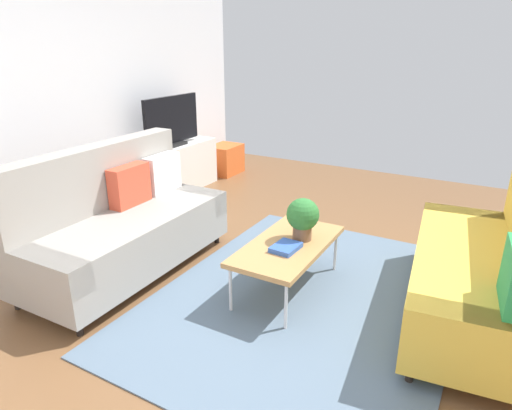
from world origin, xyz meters
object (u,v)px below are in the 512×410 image
(couch_green, at_px, (489,267))
(coffee_table, at_px, (288,246))
(couch_beige, at_px, (122,223))
(tv_console, at_px, (174,169))
(potted_plant, at_px, (303,217))
(storage_trunk, at_px, (225,159))
(bottle_0, at_px, (151,147))
(table_book_0, at_px, (286,247))
(tv, at_px, (172,122))
(vase_0, at_px, (138,146))

(couch_green, relative_size, coffee_table, 1.80)
(couch_beige, bearing_deg, tv_console, -153.06)
(couch_green, xyz_separation_m, potted_plant, (-0.17, 1.36, 0.18))
(potted_plant, bearing_deg, couch_beige, 108.96)
(couch_beige, relative_size, storage_trunk, 3.68)
(bottle_0, bearing_deg, storage_trunk, -2.24)
(tv_console, height_order, table_book_0, tv_console)
(coffee_table, xyz_separation_m, tv, (1.56, 2.43, 0.56))
(storage_trunk, bearing_deg, coffee_table, -138.54)
(coffee_table, relative_size, bottle_0, 7.81)
(table_book_0, distance_m, bottle_0, 2.75)
(couch_green, distance_m, table_book_0, 1.44)
(table_book_0, xyz_separation_m, bottle_0, (1.23, 2.44, 0.27))
(couch_green, xyz_separation_m, table_book_0, (-0.41, 1.39, -0.00))
(tv, bearing_deg, coffee_table, -122.68)
(couch_beige, height_order, tv_console, couch_beige)
(tv, relative_size, bottle_0, 7.10)
(couch_beige, relative_size, bottle_0, 13.59)
(table_book_0, bearing_deg, couch_green, -73.65)
(couch_green, relative_size, tv_console, 1.42)
(tv_console, distance_m, vase_0, 0.72)
(storage_trunk, xyz_separation_m, vase_0, (-1.68, 0.15, 0.52))
(potted_plant, bearing_deg, couch_green, -82.95)
(couch_beige, xyz_separation_m, potted_plant, (0.51, -1.49, 0.17))
(storage_trunk, xyz_separation_m, bottle_0, (-1.54, 0.06, 0.49))
(tv_console, bearing_deg, storage_trunk, -5.19)
(vase_0, xyz_separation_m, bottle_0, (0.14, -0.09, -0.03))
(tv_console, bearing_deg, table_book_0, -123.92)
(tv_console, xyz_separation_m, bottle_0, (-0.44, -0.04, 0.39))
(storage_trunk, relative_size, bottle_0, 3.69)
(coffee_table, distance_m, table_book_0, 0.13)
(couch_green, height_order, bottle_0, couch_green)
(table_book_0, xyz_separation_m, vase_0, (1.09, 2.53, 0.30))
(storage_trunk, xyz_separation_m, table_book_0, (-2.77, -2.38, 0.22))
(tv_console, xyz_separation_m, potted_plant, (-1.43, -2.51, 0.30))
(couch_beige, distance_m, table_book_0, 1.48)
(couch_green, xyz_separation_m, tv_console, (1.26, 3.87, -0.12))
(tv_console, xyz_separation_m, table_book_0, (-1.67, -2.48, 0.12))
(couch_beige, relative_size, potted_plant, 5.49)
(tv, height_order, vase_0, tv)
(couch_green, relative_size, bottle_0, 14.07)
(tv_console, xyz_separation_m, tv, (0.00, -0.02, 0.63))
(table_book_0, bearing_deg, couch_beige, 100.56)
(storage_trunk, distance_m, table_book_0, 3.66)
(coffee_table, bearing_deg, bottle_0, 65.04)
(couch_green, height_order, tv, tv)
(tv, bearing_deg, potted_plant, -119.86)
(coffee_table, height_order, bottle_0, bottle_0)
(tv, distance_m, potted_plant, 2.89)
(couch_green, height_order, table_book_0, couch_green)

